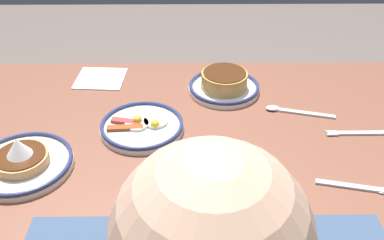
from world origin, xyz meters
TOP-DOWN VIEW (x-y plane):
  - dining_table at (0.00, 0.00)m, footprint 1.32×0.81m
  - plate_near_main at (-0.09, -0.22)m, footprint 0.21×0.21m
  - plate_center_pancakes at (-0.06, 0.17)m, footprint 0.23×0.23m
  - plate_far_companion at (0.41, 0.14)m, footprint 0.24×0.24m
  - plate_far_side at (0.14, -0.02)m, footprint 0.22×0.22m
  - paper_napkin at (0.30, -0.29)m, footprint 0.16×0.15m
  - fork_near at (-0.44, 0.01)m, footprint 0.20×0.02m
  - butter_knife at (-0.38, 0.22)m, footprint 0.23×0.07m
  - tea_spoon at (-0.27, -0.10)m, footprint 0.19×0.06m

SIDE VIEW (x-z plane):
  - dining_table at x=0.00m, z-range 0.29..1.01m
  - paper_napkin at x=0.30m, z-range 0.73..0.73m
  - butter_knife at x=-0.38m, z-range 0.73..0.73m
  - fork_near at x=-0.44m, z-range 0.73..0.73m
  - tea_spoon at x=-0.27m, z-range 0.73..0.74m
  - plate_far_side at x=0.14m, z-range 0.72..0.76m
  - plate_center_pancakes at x=-0.06m, z-range 0.72..0.77m
  - plate_far_companion at x=0.41m, z-range 0.70..0.79m
  - plate_near_main at x=-0.09m, z-range 0.72..0.78m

